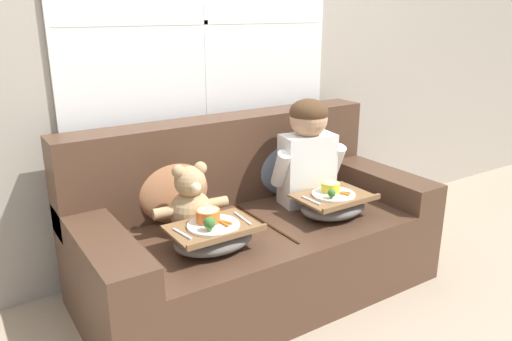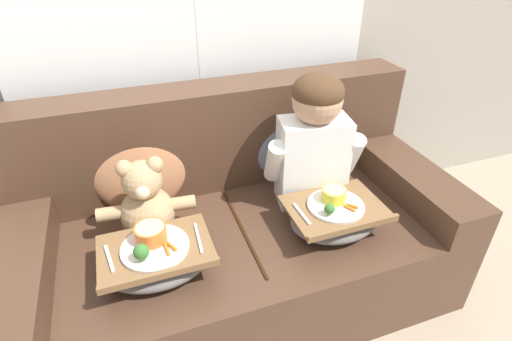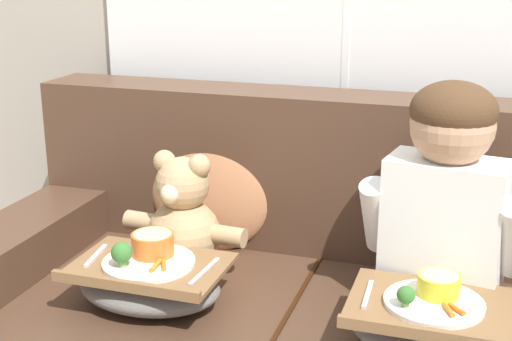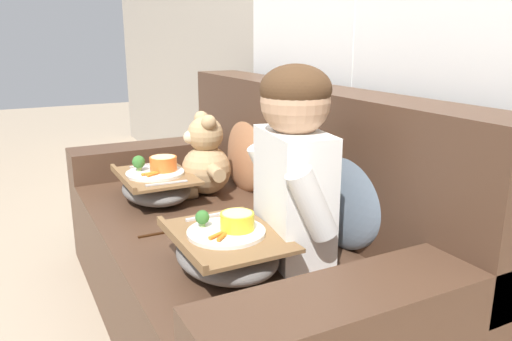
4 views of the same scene
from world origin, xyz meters
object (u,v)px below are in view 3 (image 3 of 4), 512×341
Objects in this scene: couch at (305,316)px; throw_pillow_behind_child at (448,210)px; lap_tray_teddy at (149,280)px; throw_pillow_behind_teddy at (211,186)px; child_figure at (447,188)px; lap_tray_child at (432,324)px; teddy_bear at (183,222)px.

couch is 0.52m from throw_pillow_behind_child.
throw_pillow_behind_teddy is at bearing 89.89° from lap_tray_teddy.
child_figure reaches higher than throw_pillow_behind_child.
lap_tray_child is (-0.00, -0.23, -0.27)m from child_figure.
child_figure is at bearing -3.30° from couch.
couch is 3.13× the size of child_figure.
lap_tray_child is at bearing -90.00° from child_figure.
child_figure is at bearing 17.37° from lap_tray_teddy.
teddy_bear is 0.24m from lap_tray_teddy.
lap_tray_child is at bearing -34.45° from couch.
teddy_bear is 0.97× the size of lap_tray_teddy.
throw_pillow_behind_child is at bearing 89.98° from lap_tray_child.
lap_tray_teddy is at bearing -145.70° from couch.
throw_pillow_behind_child is at bearing 31.75° from lap_tray_teddy.
couch is at bearing -150.94° from throw_pillow_behind_child.
child_figure reaches higher than lap_tray_child.
throw_pillow_behind_child is at bearing 17.31° from teddy_bear.
child_figure is at bearing -17.05° from throw_pillow_behind_teddy.
throw_pillow_behind_child is 0.27m from child_figure.
teddy_bear reaches higher than lap_tray_teddy.
teddy_bear is at bearing -90.12° from throw_pillow_behind_teddy.
lap_tray_child is (-0.00, -0.46, -0.13)m from throw_pillow_behind_child.
lap_tray_child is at bearing -90.02° from throw_pillow_behind_child.
throw_pillow_behind_teddy reaches higher than lap_tray_teddy.
throw_pillow_behind_teddy is at bearing 148.17° from lap_tray_child.
throw_pillow_behind_teddy is 0.79m from child_figure.
throw_pillow_behind_teddy is at bearing 162.95° from child_figure.
teddy_bear is (-0.37, -0.03, 0.26)m from couch.
throw_pillow_behind_teddy is at bearing 89.88° from teddy_bear.
couch is 0.52m from throw_pillow_behind_teddy.
lap_tray_teddy is at bearing -148.25° from throw_pillow_behind_child.
lap_tray_teddy is (-0.74, -0.23, -0.27)m from child_figure.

